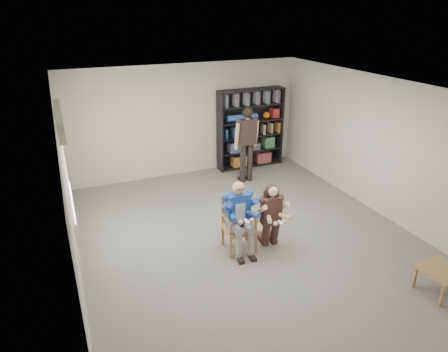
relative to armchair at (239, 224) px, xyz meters
name	(u,v)px	position (x,y,z in m)	size (l,w,h in m)	color
room_shell	(248,168)	(0.30, 0.32, 0.89)	(6.00, 7.00, 2.80)	beige
floor	(246,236)	(0.30, 0.32, -0.51)	(6.00, 7.00, 0.01)	#63615C
window_left	(65,161)	(-2.65, 1.32, 1.12)	(0.16, 2.00, 1.75)	silver
armchair	(239,224)	(0.00, 0.00, 0.00)	(0.59, 0.57, 1.01)	#9B5B3C
seated_man	(239,217)	(0.00, 0.00, 0.15)	(0.57, 0.79, 1.31)	navy
kneeling_woman	(272,216)	(0.58, -0.12, 0.10)	(0.51, 0.81, 1.20)	#3E241F
bookshelf	(250,129)	(2.00, 3.60, 0.54)	(1.80, 0.38, 2.10)	black
standing_man	(247,146)	(1.46, 2.70, 0.43)	(0.58, 0.32, 1.87)	black
side_table	(439,280)	(2.30, -2.25, -0.30)	(0.59, 0.59, 0.41)	#9B5B3C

